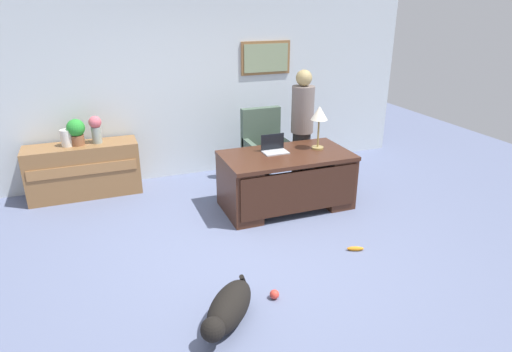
# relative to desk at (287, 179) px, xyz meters

# --- Properties ---
(ground_plane) EXTENTS (12.00, 12.00, 0.00)m
(ground_plane) POSITION_rel_desk_xyz_m (-0.77, -0.88, -0.40)
(ground_plane) COLOR slate
(back_wall) EXTENTS (7.00, 0.16, 2.70)m
(back_wall) POSITION_rel_desk_xyz_m (-0.76, 1.72, 0.95)
(back_wall) COLOR silver
(back_wall) RESTS_ON ground_plane
(desk) EXTENTS (1.66, 0.92, 0.74)m
(desk) POSITION_rel_desk_xyz_m (0.00, 0.00, 0.00)
(desk) COLOR #422316
(desk) RESTS_ON ground_plane
(credenza) EXTENTS (1.50, 0.50, 0.75)m
(credenza) POSITION_rel_desk_xyz_m (-2.49, 1.37, -0.03)
(credenza) COLOR olive
(credenza) RESTS_ON ground_plane
(armchair) EXTENTS (0.60, 0.59, 1.11)m
(armchair) POSITION_rel_desk_xyz_m (0.06, 0.94, 0.09)
(armchair) COLOR #475B4C
(armchair) RESTS_ON ground_plane
(person_standing) EXTENTS (0.32, 0.32, 1.70)m
(person_standing) POSITION_rel_desk_xyz_m (0.52, 0.64, 0.48)
(person_standing) COLOR #262323
(person_standing) RESTS_ON ground_plane
(dog_lying) EXTENTS (0.67, 0.73, 0.30)m
(dog_lying) POSITION_rel_desk_xyz_m (-1.42, -1.94, -0.25)
(dog_lying) COLOR black
(dog_lying) RESTS_ON ground_plane
(laptop) EXTENTS (0.32, 0.22, 0.22)m
(laptop) POSITION_rel_desk_xyz_m (-0.12, 0.16, 0.40)
(laptop) COLOR #B2B5BA
(laptop) RESTS_ON desk
(desk_lamp) EXTENTS (0.22, 0.22, 0.57)m
(desk_lamp) POSITION_rel_desk_xyz_m (0.48, 0.08, 0.79)
(desk_lamp) COLOR #9E8447
(desk_lamp) RESTS_ON desk
(vase_with_flowers) EXTENTS (0.17, 0.17, 0.38)m
(vase_with_flowers) POSITION_rel_desk_xyz_m (-2.26, 1.37, 0.56)
(vase_with_flowers) COLOR #929E95
(vase_with_flowers) RESTS_ON credenza
(vase_empty) EXTENTS (0.16, 0.16, 0.23)m
(vase_empty) POSITION_rel_desk_xyz_m (-2.64, 1.37, 0.46)
(vase_empty) COLOR silver
(vase_empty) RESTS_ON credenza
(potted_plant) EXTENTS (0.24, 0.24, 0.36)m
(potted_plant) POSITION_rel_desk_xyz_m (-2.51, 1.37, 0.54)
(potted_plant) COLOR brown
(potted_plant) RESTS_ON credenza
(dog_toy_ball) EXTENTS (0.09, 0.09, 0.09)m
(dog_toy_ball) POSITION_rel_desk_xyz_m (-0.92, -1.76, -0.36)
(dog_toy_ball) COLOR #E53F33
(dog_toy_ball) RESTS_ON ground_plane
(dog_toy_bone) EXTENTS (0.19, 0.11, 0.05)m
(dog_toy_bone) POSITION_rel_desk_xyz_m (0.25, -1.30, -0.38)
(dog_toy_bone) COLOR orange
(dog_toy_bone) RESTS_ON ground_plane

